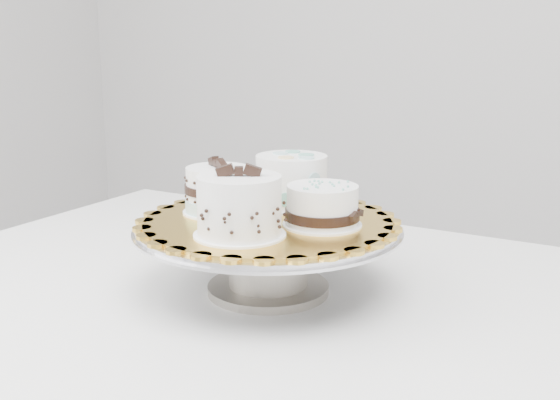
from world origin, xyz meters
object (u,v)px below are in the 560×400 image
at_px(cake_board, 268,222).
at_px(cake_dots, 291,181).
at_px(table, 291,335).
at_px(cake_swirl, 239,208).
at_px(cake_ribbon, 323,207).
at_px(cake_banded, 218,192).
at_px(cake_stand, 268,245).

bearing_deg(cake_board, cake_dots, 93.03).
xyz_separation_m(table, cake_swirl, (-0.03, -0.11, 0.22)).
xyz_separation_m(cake_swirl, cake_ribbon, (0.08, 0.09, -0.01)).
relative_size(cake_swirl, cake_banded, 1.13).
bearing_deg(cake_banded, table, 44.91).
bearing_deg(cake_banded, cake_swirl, -7.84).
relative_size(cake_stand, cake_ribbon, 3.34).
xyz_separation_m(table, cake_stand, (-0.03, -0.02, 0.14)).
xyz_separation_m(table, cake_dots, (-0.03, 0.07, 0.22)).
xyz_separation_m(cake_stand, cake_banded, (-0.09, 0.00, 0.07)).
height_order(cake_stand, cake_swirl, cake_swirl).
distance_m(table, cake_ribbon, 0.21).
relative_size(table, cake_ribbon, 11.52).
height_order(cake_stand, cake_banded, cake_banded).
bearing_deg(cake_board, table, 31.75).
relative_size(cake_dots, cake_ribbon, 1.13).
xyz_separation_m(cake_swirl, cake_banded, (-0.09, 0.09, -0.01)).
distance_m(cake_dots, cake_ribbon, 0.12).
height_order(cake_stand, cake_ribbon, cake_ribbon).
bearing_deg(cake_ribbon, cake_swirl, -129.32).
xyz_separation_m(cake_board, cake_ribbon, (0.08, 0.01, 0.03)).
xyz_separation_m(cake_banded, cake_dots, (0.08, 0.08, 0.01)).
bearing_deg(cake_stand, cake_dots, 93.03).
distance_m(table, cake_swirl, 0.24).
height_order(cake_dots, cake_ribbon, cake_dots).
bearing_deg(cake_swirl, table, 50.27).
height_order(table, cake_ribbon, cake_ribbon).
distance_m(table, cake_banded, 0.24).
distance_m(cake_stand, cake_board, 0.04).
distance_m(cake_stand, cake_dots, 0.12).
bearing_deg(cake_ribbon, table, 168.91).
xyz_separation_m(cake_stand, cake_board, (0.00, 0.00, 0.04)).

